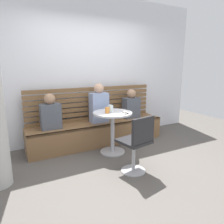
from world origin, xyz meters
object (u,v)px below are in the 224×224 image
object	(u,v)px
cafe_table	(112,125)
phone_on_table	(126,113)
person_adult	(99,105)
person_child_left	(51,113)
cup_glass_tall	(111,109)
person_child_middle	(131,105)
plate_small	(109,110)
cup_glass_short	(110,107)
cup_tumbler_orange	(107,110)
cup_espresso_small	(125,113)
white_chair	(137,143)
booth_bench	(98,133)

from	to	relation	value
cafe_table	phone_on_table	size ratio (longest dim) A/B	5.29
person_adult	phone_on_table	xyz separation A→B (m)	(0.17, -0.70, -0.04)
person_child_left	cup_glass_tall	world-z (taller)	person_child_left
person_child_middle	cup_glass_tall	world-z (taller)	person_child_middle
person_child_left	phone_on_table	bearing A→B (deg)	-32.03
cup_glass_tall	plate_small	bearing A→B (deg)	82.34
person_child_middle	plate_small	distance (m)	0.84
cafe_table	person_adult	bearing A→B (deg)	91.98
cafe_table	person_child_left	xyz separation A→B (m)	(-0.95, 0.51, 0.20)
cup_glass_short	cup_tumbler_orange	bearing A→B (deg)	-125.33
plate_small	cup_glass_short	bearing A→B (deg)	52.36
cup_glass_tall	phone_on_table	xyz separation A→B (m)	(0.18, -0.19, -0.06)
cup_espresso_small	person_child_middle	bearing A→B (deg)	51.36
cup_espresso_small	cup_tumbler_orange	bearing A→B (deg)	132.44
person_adult	cup_glass_tall	size ratio (longest dim) A/B	6.32
person_child_left	phone_on_table	world-z (taller)	person_child_left
cup_glass_short	cup_espresso_small	distance (m)	0.51
cafe_table	cup_tumbler_orange	xyz separation A→B (m)	(-0.11, -0.02, 0.27)
cup_glass_tall	person_child_middle	bearing A→B (deg)	34.87
person_child_middle	cup_glass_short	size ratio (longest dim) A/B	7.61
person_adult	cup_espresso_small	world-z (taller)	person_adult
cup_tumbler_orange	cup_glass_tall	bearing A→B (deg)	18.75
person_adult	cup_glass_short	distance (m)	0.29
person_adult	cup_glass_tall	world-z (taller)	person_adult
white_chair	person_child_middle	xyz separation A→B (m)	(0.78, 1.35, 0.24)
white_chair	person_child_middle	size ratio (longest dim) A/B	1.40
person_adult	person_child_left	world-z (taller)	person_adult
cup_glass_short	phone_on_table	bearing A→B (deg)	-80.61
person_adult	cup_espresso_small	bearing A→B (deg)	-81.14
white_chair	person_child_middle	bearing A→B (deg)	60.15
cafe_table	plate_small	distance (m)	0.27
cup_glass_tall	booth_bench	bearing A→B (deg)	92.70
person_child_middle	plate_small	bearing A→B (deg)	-151.87
cafe_table	cup_glass_short	xyz separation A→B (m)	(0.08, 0.26, 0.26)
white_chair	person_adult	xyz separation A→B (m)	(0.02, 1.34, 0.32)
plate_small	cup_tumbler_orange	bearing A→B (deg)	-123.65
cup_glass_tall	cup_espresso_small	distance (m)	0.29
white_chair	cup_tumbler_orange	xyz separation A→B (m)	(-0.07, 0.79, 0.33)
cup_glass_short	cup_tumbler_orange	size ratio (longest dim) A/B	0.80
cafe_table	booth_bench	bearing A→B (deg)	94.87
cup_glass_short	plate_small	xyz separation A→B (m)	(-0.09, -0.11, -0.03)
booth_bench	person_child_left	world-z (taller)	person_child_left
person_child_left	cup_espresso_small	size ratio (longest dim) A/B	11.15
booth_bench	person_child_middle	size ratio (longest dim) A/B	4.43
person_child_middle	cup_glass_tall	bearing A→B (deg)	-145.13
cup_glass_tall	phone_on_table	distance (m)	0.26
booth_bench	cafe_table	bearing A→B (deg)	-85.13
cafe_table	phone_on_table	bearing A→B (deg)	-48.27
cafe_table	person_child_left	distance (m)	1.09
person_adult	cup_espresso_small	distance (m)	0.79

